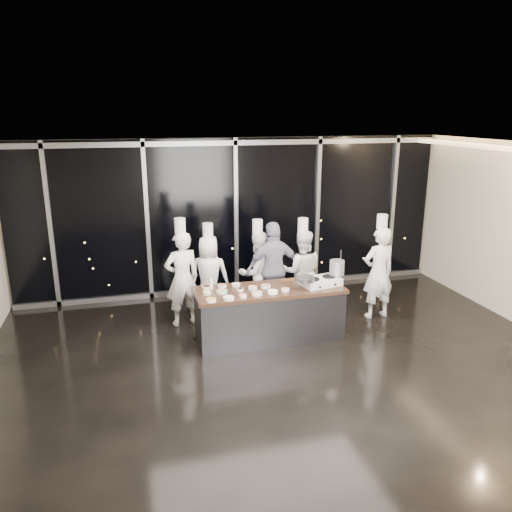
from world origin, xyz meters
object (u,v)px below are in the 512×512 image
(chef_center, at_px, (257,272))
(guest, at_px, (274,270))
(demo_counter, at_px, (269,314))
(chef_far_left, at_px, (182,278))
(stock_pot, at_px, (337,268))
(chef_side, at_px, (378,272))
(chef_left, at_px, (209,275))
(frying_pan, at_px, (304,279))
(chef_right, at_px, (302,271))
(stove, at_px, (321,281))

(chef_center, height_order, guest, chef_center)
(demo_counter, distance_m, chef_far_left, 1.70)
(stock_pot, distance_m, chef_side, 1.13)
(demo_counter, bearing_deg, chef_left, 120.57)
(stock_pot, bearing_deg, chef_center, 132.57)
(demo_counter, height_order, stock_pot, stock_pot)
(frying_pan, bearing_deg, stock_pot, 1.50)
(chef_left, xyz_separation_m, chef_right, (1.71, -0.32, 0.03))
(stove, relative_size, guest, 0.39)
(demo_counter, xyz_separation_m, chef_right, (0.92, 1.00, 0.36))
(guest, bearing_deg, chef_center, -43.59)
(chef_center, bearing_deg, stove, 110.42)
(demo_counter, distance_m, guest, 1.13)
(chef_left, xyz_separation_m, guest, (1.15, -0.36, 0.12))
(frying_pan, bearing_deg, guest, 87.78)
(chef_center, bearing_deg, chef_far_left, -3.81)
(stove, relative_size, chef_right, 0.38)
(chef_far_left, bearing_deg, chef_side, 158.53)
(chef_right, bearing_deg, guest, 19.39)
(chef_center, xyz_separation_m, chef_right, (0.81, -0.17, 0.01))
(chef_far_left, height_order, chef_center, chef_far_left)
(stock_pot, bearing_deg, chef_far_left, 158.49)
(demo_counter, height_order, stove, stove)
(demo_counter, xyz_separation_m, chef_side, (2.20, 0.41, 0.42))
(frying_pan, relative_size, chef_left, 0.35)
(demo_counter, relative_size, stock_pot, 10.00)
(chef_far_left, bearing_deg, guest, 167.15)
(demo_counter, height_order, frying_pan, frying_pan)
(chef_far_left, height_order, chef_left, chef_far_left)
(stove, bearing_deg, chef_side, 8.10)
(guest, relative_size, chef_right, 0.98)
(demo_counter, bearing_deg, chef_far_left, 143.04)
(stove, bearing_deg, demo_counter, 164.27)
(stove, distance_m, guest, 1.15)
(stock_pot, xyz_separation_m, chef_far_left, (-2.50, 0.99, -0.29))
(stove, xyz_separation_m, chef_left, (-1.66, 1.39, -0.19))
(chef_center, distance_m, chef_right, 0.83)
(chef_center, distance_m, guest, 0.34)
(chef_right, bearing_deg, stock_pot, 120.72)
(demo_counter, height_order, chef_right, chef_right)
(demo_counter, height_order, chef_side, chef_side)
(chef_side, bearing_deg, guest, -22.33)
(stock_pot, height_order, chef_center, chef_center)
(demo_counter, distance_m, chef_center, 1.23)
(chef_far_left, relative_size, guest, 1.09)
(demo_counter, bearing_deg, chef_side, 10.58)
(chef_right, bearing_deg, chef_far_left, 16.31)
(chef_left, xyz_separation_m, chef_center, (0.89, -0.15, 0.02))
(stove, height_order, chef_left, chef_left)
(stock_pot, bearing_deg, chef_right, 104.70)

